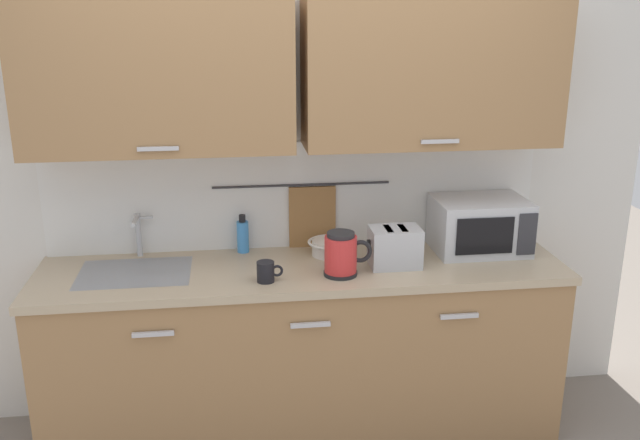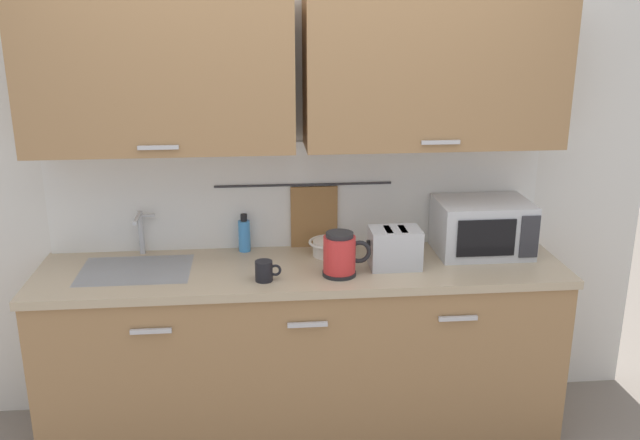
{
  "view_description": "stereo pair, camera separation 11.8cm",
  "coord_description": "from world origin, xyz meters",
  "px_view_note": "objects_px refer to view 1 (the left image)",
  "views": [
    {
      "loc": [
        -0.32,
        -2.79,
        2.11
      ],
      "look_at": [
        0.09,
        0.33,
        1.12
      ],
      "focal_mm": 38.8,
      "sensor_mm": 36.0,
      "label": 1
    },
    {
      "loc": [
        -0.21,
        -2.8,
        2.11
      ],
      "look_at": [
        0.09,
        0.33,
        1.12
      ],
      "focal_mm": 38.8,
      "sensor_mm": 36.0,
      "label": 2
    }
  ],
  "objects_px": {
    "mug_near_sink": "(266,272)",
    "dish_soap_bottle": "(243,236)",
    "electric_kettle": "(342,254)",
    "microwave": "(480,225)",
    "mixing_bowl": "(329,247)",
    "toaster": "(395,247)"
  },
  "relations": [
    {
      "from": "mug_near_sink",
      "to": "dish_soap_bottle",
      "type": "bearing_deg",
      "value": 103.0
    },
    {
      "from": "electric_kettle",
      "to": "dish_soap_bottle",
      "type": "xyz_separation_m",
      "value": [
        -0.45,
        0.37,
        -0.01
      ]
    },
    {
      "from": "microwave",
      "to": "mixing_bowl",
      "type": "relative_size",
      "value": 2.15
    },
    {
      "from": "mixing_bowl",
      "to": "microwave",
      "type": "bearing_deg",
      "value": -2.18
    },
    {
      "from": "microwave",
      "to": "dish_soap_bottle",
      "type": "height_order",
      "value": "microwave"
    },
    {
      "from": "mug_near_sink",
      "to": "mixing_bowl",
      "type": "xyz_separation_m",
      "value": [
        0.33,
        0.31,
        -0.0
      ]
    },
    {
      "from": "microwave",
      "to": "mixing_bowl",
      "type": "height_order",
      "value": "microwave"
    },
    {
      "from": "microwave",
      "to": "toaster",
      "type": "relative_size",
      "value": 1.8
    },
    {
      "from": "microwave",
      "to": "mug_near_sink",
      "type": "bearing_deg",
      "value": -165.86
    },
    {
      "from": "microwave",
      "to": "dish_soap_bottle",
      "type": "distance_m",
      "value": 1.2
    },
    {
      "from": "microwave",
      "to": "electric_kettle",
      "type": "bearing_deg",
      "value": -162.16
    },
    {
      "from": "mug_near_sink",
      "to": "mixing_bowl",
      "type": "distance_m",
      "value": 0.45
    },
    {
      "from": "toaster",
      "to": "mixing_bowl",
      "type": "bearing_deg",
      "value": 147.34
    },
    {
      "from": "electric_kettle",
      "to": "dish_soap_bottle",
      "type": "relative_size",
      "value": 1.16
    },
    {
      "from": "dish_soap_bottle",
      "to": "toaster",
      "type": "distance_m",
      "value": 0.77
    },
    {
      "from": "mixing_bowl",
      "to": "electric_kettle",
      "type": "bearing_deg",
      "value": -85.76
    },
    {
      "from": "electric_kettle",
      "to": "mixing_bowl",
      "type": "distance_m",
      "value": 0.28
    },
    {
      "from": "electric_kettle",
      "to": "toaster",
      "type": "distance_m",
      "value": 0.28
    },
    {
      "from": "microwave",
      "to": "mug_near_sink",
      "type": "height_order",
      "value": "microwave"
    },
    {
      "from": "dish_soap_bottle",
      "to": "mixing_bowl",
      "type": "height_order",
      "value": "dish_soap_bottle"
    },
    {
      "from": "toaster",
      "to": "microwave",
      "type": "bearing_deg",
      "value": 18.35
    },
    {
      "from": "microwave",
      "to": "dish_soap_bottle",
      "type": "xyz_separation_m",
      "value": [
        -1.19,
        0.13,
        -0.05
      ]
    }
  ]
}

